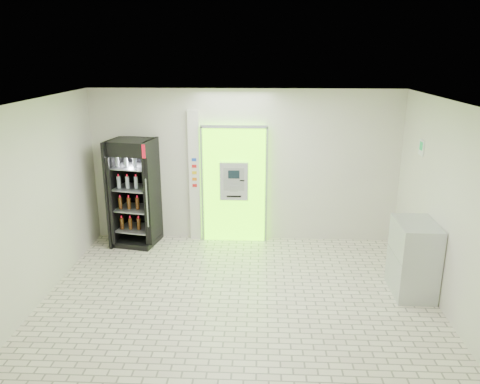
{
  "coord_description": "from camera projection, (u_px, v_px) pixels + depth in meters",
  "views": [
    {
      "loc": [
        0.32,
        -6.39,
        3.65
      ],
      "look_at": [
        -0.03,
        1.2,
        1.37
      ],
      "focal_mm": 35.0,
      "sensor_mm": 36.0,
      "label": 1
    }
  ],
  "objects": [
    {
      "name": "steel_cabinet",
      "position": [
        413.0,
        258.0,
        7.24
      ],
      "size": [
        0.6,
        0.89,
        1.17
      ],
      "rotation": [
        0.0,
        0.0,
        -0.02
      ],
      "color": "#B6B9BF",
      "rests_on": "ground"
    },
    {
      "name": "exit_sign",
      "position": [
        422.0,
        148.0,
        7.78
      ],
      "size": [
        0.02,
        0.22,
        0.26
      ],
      "color": "white",
      "rests_on": "room_shell"
    },
    {
      "name": "atm_assembly",
      "position": [
        234.0,
        184.0,
        9.16
      ],
      "size": [
        1.3,
        0.24,
        2.33
      ],
      "color": "#65FF03",
      "rests_on": "ground"
    },
    {
      "name": "beverage_cooler",
      "position": [
        134.0,
        195.0,
        9.04
      ],
      "size": [
        0.9,
        0.86,
        2.08
      ],
      "rotation": [
        0.0,
        0.0,
        -0.2
      ],
      "color": "black",
      "rests_on": "ground"
    },
    {
      "name": "pillar",
      "position": [
        195.0,
        176.0,
        9.19
      ],
      "size": [
        0.22,
        0.11,
        2.6
      ],
      "color": "silver",
      "rests_on": "ground"
    },
    {
      "name": "ground",
      "position": [
        239.0,
        300.0,
        7.18
      ],
      "size": [
        6.0,
        6.0,
        0.0
      ],
      "primitive_type": "plane",
      "color": "beige",
      "rests_on": "ground"
    },
    {
      "name": "room_shell",
      "position": [
        238.0,
        184.0,
        6.65
      ],
      "size": [
        6.0,
        6.0,
        6.0
      ],
      "color": "beige",
      "rests_on": "ground"
    }
  ]
}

